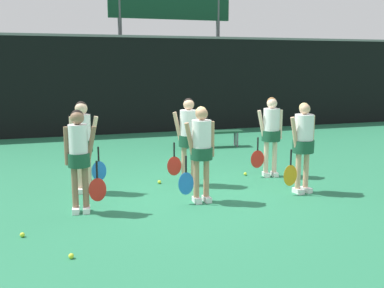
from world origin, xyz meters
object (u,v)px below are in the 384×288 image
player_0 (79,153)px  tennis_ball_2 (159,182)px  scoreboard (170,11)px  player_5 (271,130)px  tennis_ball_0 (245,174)px  tennis_ball_3 (71,256)px  player_4 (188,134)px  tennis_ball_1 (205,172)px  bench_courtside (211,133)px  player_1 (201,146)px  player_3 (83,139)px  tennis_ball_4 (22,235)px  player_2 (303,140)px

player_0 → tennis_ball_2: player_0 is taller
scoreboard → player_5: scoreboard is taller
player_5 → tennis_ball_2: player_5 is taller
tennis_ball_0 → player_5: bearing=-22.8°
tennis_ball_0 → tennis_ball_3: same height
player_4 → tennis_ball_1: (0.62, 0.78, -0.99)m
bench_courtside → player_5: bearing=-82.8°
player_1 → bench_courtside: bearing=66.4°
player_4 → tennis_ball_0: 1.75m
player_3 → tennis_ball_0: (3.40, 0.26, -0.98)m
tennis_ball_4 → tennis_ball_3: bearing=-56.4°
player_0 → scoreboard: bearing=72.3°
player_1 → tennis_ball_4: size_ratio=24.87×
tennis_ball_0 → tennis_ball_2: 1.93m
bench_courtside → player_5: (0.05, -3.56, 0.60)m
player_5 → tennis_ball_3: size_ratio=24.80×
bench_courtside → tennis_ball_3: bench_courtside is taller
tennis_ball_4 → player_2: bearing=9.0°
tennis_ball_0 → player_2: bearing=-72.8°
player_4 → tennis_ball_0: (1.40, 0.36, -0.99)m
player_3 → player_5: bearing=7.4°
player_3 → tennis_ball_0: size_ratio=25.32×
tennis_ball_0 → player_1: bearing=-135.6°
scoreboard → player_0: size_ratio=3.20×
player_5 → tennis_ball_2: 2.60m
player_3 → player_4: size_ratio=0.99×
player_1 → tennis_ball_0: player_1 is taller
tennis_ball_0 → tennis_ball_2: size_ratio=0.96×
player_2 → tennis_ball_3: size_ratio=24.73×
player_3 → player_4: 2.01m
player_2 → player_3: 4.06m
player_4 → player_5: (1.87, 0.16, -0.02)m
scoreboard → player_5: size_ratio=3.17×
bench_courtside → player_4: player_4 is taller
player_0 → tennis_ball_2: 2.29m
player_1 → tennis_ball_3: (-2.28, -1.73, -0.95)m
player_5 → tennis_ball_1: size_ratio=23.50×
player_1 → player_4: (0.11, 1.12, 0.04)m
tennis_ball_1 → tennis_ball_4: size_ratio=1.07×
player_5 → tennis_ball_4: player_5 is taller
player_4 → player_1: bearing=-86.9°
player_5 → player_0: bearing=-154.6°
scoreboard → tennis_ball_3: size_ratio=78.58×
tennis_ball_0 → tennis_ball_4: 4.96m
tennis_ball_1 → tennis_ball_2: (-1.15, -0.52, -0.00)m
bench_courtside → player_3: bearing=-130.2°
scoreboard → player_3: bearing=-115.6°
player_3 → tennis_ball_3: player_3 is taller
player_0 → player_4: bearing=32.1°
player_4 → tennis_ball_3: 3.85m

